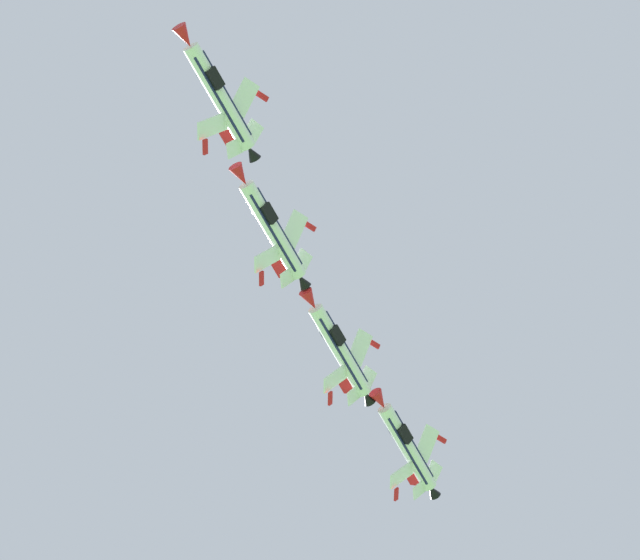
{
  "coord_description": "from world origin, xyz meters",
  "views": [
    {
      "loc": [
        0.06,
        -5.93,
        1.41
      ],
      "look_at": [
        26.72,
        61.52,
        142.46
      ],
      "focal_mm": 81.96,
      "sensor_mm": 36.0,
      "label": 1
    }
  ],
  "objects_px": {
    "fighter_jet_lead": "(218,95)",
    "fighter_jet_left_wing": "(272,228)",
    "fighter_jet_left_outer": "(406,446)",
    "fighter_jet_right_wing": "(339,349)"
  },
  "relations": [
    {
      "from": "fighter_jet_lead",
      "to": "fighter_jet_left_wing",
      "type": "bearing_deg",
      "value": -81.18
    },
    {
      "from": "fighter_jet_lead",
      "to": "fighter_jet_left_outer",
      "type": "xyz_separation_m",
      "value": [
        34.34,
        32.15,
        0.47
      ]
    },
    {
      "from": "fighter_jet_lead",
      "to": "fighter_jet_left_wing",
      "type": "height_order",
      "value": "fighter_jet_left_wing"
    },
    {
      "from": "fighter_jet_lead",
      "to": "fighter_jet_left_outer",
      "type": "height_order",
      "value": "fighter_jet_left_outer"
    },
    {
      "from": "fighter_jet_lead",
      "to": "fighter_jet_right_wing",
      "type": "xyz_separation_m",
      "value": [
        22.38,
        23.06,
        0.34
      ]
    },
    {
      "from": "fighter_jet_left_wing",
      "to": "fighter_jet_right_wing",
      "type": "distance_m",
      "value": 16.08
    },
    {
      "from": "fighter_jet_lead",
      "to": "fighter_jet_right_wing",
      "type": "bearing_deg",
      "value": -85.37
    },
    {
      "from": "fighter_jet_lead",
      "to": "fighter_jet_left_wing",
      "type": "xyz_separation_m",
      "value": [
        10.37,
        12.38,
        1.06
      ]
    },
    {
      "from": "fighter_jet_left_outer",
      "to": "fighter_jet_left_wing",
      "type": "bearing_deg",
      "value": 88.28
    },
    {
      "from": "fighter_jet_left_wing",
      "to": "fighter_jet_right_wing",
      "type": "xyz_separation_m",
      "value": [
        12.01,
        10.68,
        -0.72
      ]
    }
  ]
}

